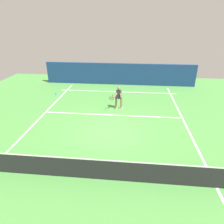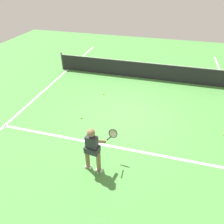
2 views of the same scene
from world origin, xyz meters
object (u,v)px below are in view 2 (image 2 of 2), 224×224
tennis_ball_mid (81,118)px  tennis_ball_far (104,94)px  tennis_player (93,148)px  tennis_ball_near (224,134)px

tennis_ball_mid → tennis_ball_far: same height
tennis_player → tennis_ball_far: 4.66m
tennis_ball_mid → tennis_player: bearing=-59.5°
tennis_ball_near → tennis_ball_far: 5.39m
tennis_player → tennis_ball_near: tennis_player is taller
tennis_player → tennis_ball_mid: (-1.37, 2.32, -0.81)m
tennis_ball_near → tennis_ball_mid: (-5.41, -0.45, 0.00)m
tennis_ball_mid → tennis_ball_far: size_ratio=1.00×
tennis_ball_near → tennis_ball_mid: same height
tennis_player → tennis_ball_far: bearing=103.6°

